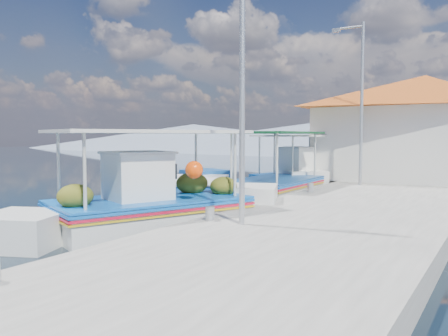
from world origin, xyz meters
The scene contains 10 objects.
ground centered at (0.00, 0.00, 0.00)m, with size 160.00×160.00×0.00m, color black.
quay centered at (5.90, 6.00, 0.25)m, with size 5.00×44.00×0.50m, color #A8A59D.
bollards centered at (3.80, 5.25, 0.65)m, with size 0.20×17.20×0.30m.
main_caique centered at (1.72, 2.48, 0.53)m, with size 4.51×7.70×2.75m.
caique_green_canopy centered at (2.13, 8.94, 0.41)m, with size 2.27×7.40×2.77m.
caique_blue_hull centered at (0.04, 6.63, 0.35)m, with size 3.93×6.60×1.28m.
caique_far centered at (1.81, 12.13, 0.49)m, with size 3.45×7.28×2.64m.
harbor_building centered at (6.20, 15.00, 2.78)m, with size 10.49×10.49×4.40m.
lamp_post_near centered at (4.51, 2.00, 3.85)m, with size 1.21×0.14×6.00m.
lamp_post_far centered at (4.51, 11.00, 3.85)m, with size 1.21×0.14×6.00m.
Camera 1 is at (9.30, -6.35, 2.35)m, focal length 37.18 mm.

